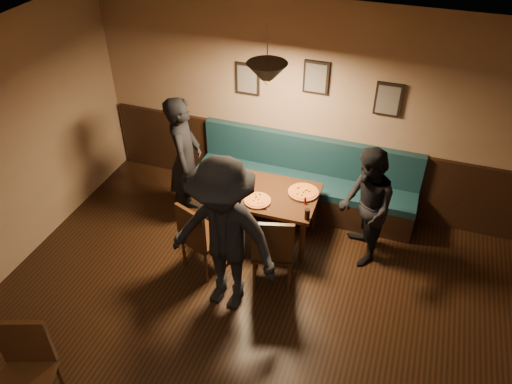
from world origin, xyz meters
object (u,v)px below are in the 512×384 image
dining_table (265,214)px  diner_left (185,160)px  diner_front (223,238)px  soda_glass (307,214)px  diner_right (366,207)px  tabasco_bottle (305,200)px  booth_bench (304,179)px  chair_near_left (205,235)px  cafe_chair_far (24,381)px  chair_near_right (273,247)px

dining_table → diner_left: diner_left is taller
diner_front → soda_glass: (0.67, 0.88, -0.18)m
diner_right → tabasco_bottle: size_ratio=13.15×
diner_left → diner_front: diner_front is taller
booth_bench → chair_near_left: bearing=-118.5°
booth_bench → cafe_chair_far: 4.04m
diner_right → tabasco_bottle: 0.71m
dining_table → chair_near_right: size_ratio=1.25×
booth_bench → dining_table: size_ratio=2.31×
diner_left → cafe_chair_far: 3.13m
tabasco_bottle → cafe_chair_far: size_ratio=0.11×
diner_left → soda_glass: diner_left is taller
chair_near_right → diner_front: 0.75m
booth_bench → diner_right: (0.91, -0.69, 0.26)m
chair_near_left → chair_near_right: (0.82, 0.05, 0.03)m
booth_bench → soda_glass: bearing=-74.0°
diner_front → tabasco_bottle: diner_front is taller
booth_bench → dining_table: 0.80m
soda_glass → diner_right: bearing=29.2°
soda_glass → tabasco_bottle: soda_glass is taller
tabasco_bottle → cafe_chair_far: 3.44m
booth_bench → soda_glass: booth_bench is taller
dining_table → diner_left: size_ratio=0.73×
soda_glass → diner_front: bearing=-127.4°
diner_left → tabasco_bottle: (1.64, -0.13, -0.13)m
chair_near_right → diner_left: (-1.45, 0.80, 0.36)m
tabasco_bottle → soda_glass: bearing=-70.6°
diner_left → chair_near_right: bearing=-134.6°
diner_left → diner_front: 1.65m
chair_near_right → cafe_chair_far: size_ratio=1.00×
diner_front → booth_bench: bearing=84.9°
booth_bench → cafe_chair_far: (-1.50, -3.75, 0.02)m
booth_bench → tabasco_bottle: 0.84m
diner_left → cafe_chair_far: diner_left is taller
chair_near_right → chair_near_left: bearing=168.3°
booth_bench → diner_front: 2.00m
cafe_chair_far → diner_front: bearing=-141.2°
soda_glass → tabasco_bottle: size_ratio=1.16×
chair_near_left → chair_near_right: chair_near_right is taller
diner_left → diner_right: size_ratio=1.16×
diner_left → diner_front: (1.06, -1.27, 0.06)m
dining_table → cafe_chair_far: bearing=-112.8°
dining_table → cafe_chair_far: 3.26m
diner_front → diner_left: bearing=135.7°
chair_near_right → diner_front: size_ratio=0.55×
booth_bench → cafe_chair_far: cafe_chair_far is taller
chair_near_left → dining_table: bearing=78.6°
diner_front → cafe_chair_far: diner_front is taller
diner_left → tabasco_bottle: size_ratio=15.19×
tabasco_bottle → booth_bench: bearing=104.8°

